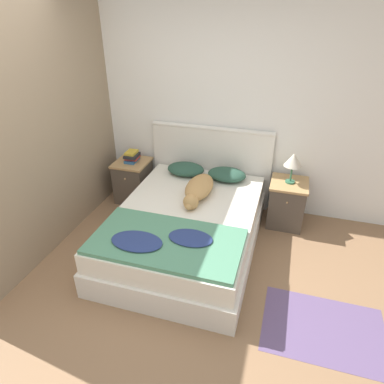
# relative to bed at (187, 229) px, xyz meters

# --- Properties ---
(ground_plane) EXTENTS (16.00, 16.00, 0.00)m
(ground_plane) POSITION_rel_bed_xyz_m (-0.14, -1.03, -0.24)
(ground_plane) COLOR #896647
(wall_back) EXTENTS (9.00, 0.06, 2.55)m
(wall_back) POSITION_rel_bed_xyz_m (-0.14, 1.10, 1.04)
(wall_back) COLOR white
(wall_back) RESTS_ON ground_plane
(wall_side_left) EXTENTS (0.06, 3.10, 2.55)m
(wall_side_left) POSITION_rel_bed_xyz_m (-1.41, 0.02, 1.04)
(wall_side_left) COLOR gray
(wall_side_left) RESTS_ON ground_plane
(bed) EXTENTS (1.45, 2.02, 0.48)m
(bed) POSITION_rel_bed_xyz_m (0.00, 0.00, 0.00)
(bed) COLOR silver
(bed) RESTS_ON ground_plane
(headboard) EXTENTS (1.53, 0.06, 1.05)m
(headboard) POSITION_rel_bed_xyz_m (0.00, 1.03, 0.31)
(headboard) COLOR silver
(headboard) RESTS_ON ground_plane
(nightstand_left) EXTENTS (0.43, 0.46, 0.55)m
(nightstand_left) POSITION_rel_bed_xyz_m (-1.00, 0.79, 0.04)
(nightstand_left) COLOR #4C4238
(nightstand_left) RESTS_ON ground_plane
(nightstand_right) EXTENTS (0.43, 0.46, 0.55)m
(nightstand_right) POSITION_rel_bed_xyz_m (1.00, 0.79, 0.04)
(nightstand_right) COLOR #4C4238
(nightstand_right) RESTS_ON ground_plane
(pillow_left) EXTENTS (0.46, 0.34, 0.14)m
(pillow_left) POSITION_rel_bed_xyz_m (-0.26, 0.79, 0.31)
(pillow_left) COLOR #284C3D
(pillow_left) RESTS_ON bed
(pillow_right) EXTENTS (0.46, 0.34, 0.14)m
(pillow_right) POSITION_rel_bed_xyz_m (0.26, 0.79, 0.31)
(pillow_right) COLOR #284C3D
(pillow_right) RESTS_ON bed
(quilt) EXTENTS (1.35, 0.74, 0.07)m
(quilt) POSITION_rel_bed_xyz_m (-0.01, -0.59, 0.27)
(quilt) COLOR #4C8466
(quilt) RESTS_ON bed
(dog) EXTENTS (0.29, 0.82, 0.18)m
(dog) POSITION_rel_bed_xyz_m (0.04, 0.32, 0.33)
(dog) COLOR tan
(dog) RESTS_ON bed
(book_stack) EXTENTS (0.17, 0.22, 0.13)m
(book_stack) POSITION_rel_bed_xyz_m (-1.00, 0.81, 0.38)
(book_stack) COLOR #285689
(book_stack) RESTS_ON nightstand_left
(table_lamp) EXTENTS (0.20, 0.20, 0.36)m
(table_lamp) POSITION_rel_bed_xyz_m (1.00, 0.79, 0.59)
(table_lamp) COLOR #336B4C
(table_lamp) RESTS_ON nightstand_right
(rug) EXTENTS (0.99, 0.71, 0.00)m
(rug) POSITION_rel_bed_xyz_m (1.42, -0.72, -0.23)
(rug) COLOR #604C75
(rug) RESTS_ON ground_plane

